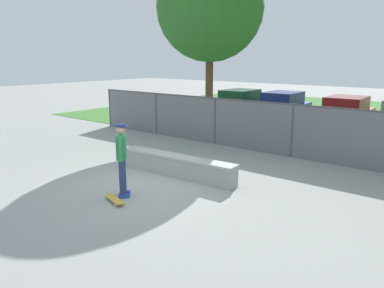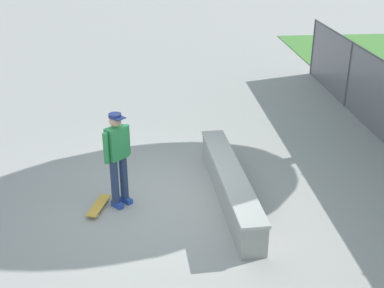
# 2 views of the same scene
# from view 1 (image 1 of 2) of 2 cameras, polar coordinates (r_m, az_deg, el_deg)

# --- Properties ---
(ground_plane) EXTENTS (80.00, 80.00, 0.00)m
(ground_plane) POSITION_cam_1_polar(r_m,az_deg,el_deg) (10.16, -7.09, -6.68)
(ground_plane) COLOR #9E9E99
(grass_strip) EXTENTS (28.31, 20.00, 0.02)m
(grass_strip) POSITION_cam_1_polar(r_m,az_deg,el_deg) (23.66, 21.52, 3.82)
(grass_strip) COLOR #478438
(grass_strip) RESTS_ON ground
(concrete_ledge) EXTENTS (3.88, 0.69, 0.62)m
(concrete_ledge) POSITION_cam_1_polar(r_m,az_deg,el_deg) (11.01, -2.26, -3.33)
(concrete_ledge) COLOR #999993
(concrete_ledge) RESTS_ON ground
(skateboarder) EXTENTS (0.45, 0.46, 1.84)m
(skateboarder) POSITION_cam_1_polar(r_m,az_deg,el_deg) (9.38, -10.61, -1.88)
(skateboarder) COLOR #2647A5
(skateboarder) RESTS_ON ground
(skateboard) EXTENTS (0.82, 0.42, 0.09)m
(skateboard) POSITION_cam_1_polar(r_m,az_deg,el_deg) (9.33, -11.71, -8.21)
(skateboard) COLOR gold
(skateboard) RESTS_ON ground
(chainlink_fence) EXTENTS (16.38, 0.07, 1.88)m
(chainlink_fence) POSITION_cam_1_polar(r_m,az_deg,el_deg) (14.12, 8.92, 3.09)
(chainlink_fence) COLOR #4C4C51
(chainlink_fence) RESTS_ON ground
(tree_near_left) EXTENTS (4.36, 4.36, 7.57)m
(tree_near_left) POSITION_cam_1_polar(r_m,az_deg,el_deg) (16.20, 2.75, 19.94)
(tree_near_left) COLOR #513823
(tree_near_left) RESTS_ON ground
(car_green) EXTENTS (2.14, 4.27, 1.66)m
(car_green) POSITION_cam_1_polar(r_m,az_deg,el_deg) (21.30, 7.10, 5.96)
(car_green) COLOR #1E6638
(car_green) RESTS_ON ground
(car_blue) EXTENTS (2.14, 4.27, 1.66)m
(car_blue) POSITION_cam_1_polar(r_m,az_deg,el_deg) (20.31, 13.42, 5.37)
(car_blue) COLOR #233D9E
(car_blue) RESTS_ON ground
(car_red) EXTENTS (2.14, 4.27, 1.66)m
(car_red) POSITION_cam_1_polar(r_m,az_deg,el_deg) (18.77, 22.18, 4.16)
(car_red) COLOR #B21E1E
(car_red) RESTS_ON ground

